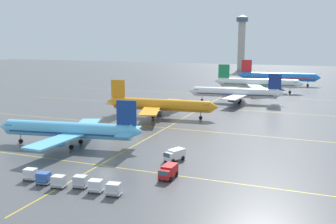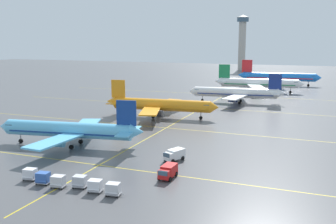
{
  "view_description": "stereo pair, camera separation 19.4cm",
  "coord_description": "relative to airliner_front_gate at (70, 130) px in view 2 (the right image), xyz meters",
  "views": [
    {
      "loc": [
        35.5,
        -59.1,
        21.87
      ],
      "look_at": [
        3.53,
        22.35,
        5.66
      ],
      "focal_mm": 41.61,
      "sensor_mm": 36.0,
      "label": 1
    },
    {
      "loc": [
        35.68,
        -59.02,
        21.87
      ],
      "look_at": [
        3.53,
        22.35,
        5.66
      ],
      "focal_mm": 41.61,
      "sensor_mm": 36.0,
      "label": 2
    }
  ],
  "objects": [
    {
      "name": "ground_plane",
      "position": [
        12.25,
        -6.74,
        -3.45
      ],
      "size": [
        600.0,
        600.0,
        0.0
      ],
      "primitive_type": "plane",
      "color": "#4C4C4F"
    },
    {
      "name": "airliner_front_gate",
      "position": [
        0.0,
        0.0,
        0.0
      ],
      "size": [
        32.44,
        27.67,
        10.1
      ],
      "color": "#5BB7E5",
      "rests_on": "ground"
    },
    {
      "name": "airliner_second_row",
      "position": [
        5.39,
        35.58,
        0.11
      ],
      "size": [
        33.58,
        28.82,
        10.43
      ],
      "color": "orange",
      "rests_on": "ground"
    },
    {
      "name": "airliner_third_row",
      "position": [
        20.51,
        69.11,
        0.16
      ],
      "size": [
        33.99,
        29.18,
        10.56
      ],
      "color": "white",
      "rests_on": "ground"
    },
    {
      "name": "airliner_far_left_stand",
      "position": [
        23.1,
        100.5,
        0.51
      ],
      "size": [
        37.33,
        31.96,
        11.6
      ],
      "color": "white",
      "rests_on": "ground"
    },
    {
      "name": "airliner_far_right_stand",
      "position": [
        28.32,
        129.85,
        0.74
      ],
      "size": [
        39.52,
        33.93,
        12.28
      ],
      "color": "blue",
      "rests_on": "ground"
    },
    {
      "name": "taxiway_markings",
      "position": [
        12.25,
        39.36,
        -3.44
      ],
      "size": [
        138.86,
        141.12,
        0.01
      ],
      "color": "yellow",
      "rests_on": "ground"
    },
    {
      "name": "service_truck_red_van",
      "position": [
        26.03,
        -10.41,
        -2.27
      ],
      "size": [
        2.26,
        4.17,
        2.1
      ],
      "color": "red",
      "rests_on": "ground"
    },
    {
      "name": "service_truck_catering",
      "position": [
        23.72,
        -1.39,
        -2.27
      ],
      "size": [
        3.37,
        4.5,
        2.1
      ],
      "color": "white",
      "rests_on": "ground"
    },
    {
      "name": "baggage_cart_row_leftmost",
      "position": [
        6.01,
        -19.19,
        -2.44
      ],
      "size": [
        2.84,
        1.95,
        1.86
      ],
      "color": "#99999E",
      "rests_on": "ground"
    },
    {
      "name": "baggage_cart_row_second",
      "position": [
        9.09,
        -19.86,
        -2.44
      ],
      "size": [
        2.84,
        1.95,
        1.86
      ],
      "color": "#99999E",
      "rests_on": "ground"
    },
    {
      "name": "baggage_cart_row_middle",
      "position": [
        12.16,
        -20.22,
        -2.44
      ],
      "size": [
        2.84,
        1.95,
        1.86
      ],
      "color": "#99999E",
      "rests_on": "ground"
    },
    {
      "name": "baggage_cart_row_fourth",
      "position": [
        15.24,
        -19.07,
        -2.44
      ],
      "size": [
        2.84,
        1.95,
        1.86
      ],
      "color": "#99999E",
      "rests_on": "ground"
    },
    {
      "name": "baggage_cart_row_fifth",
      "position": [
        18.32,
        -19.75,
        -2.44
      ],
      "size": [
        2.84,
        1.95,
        1.86
      ],
      "color": "#99999E",
      "rests_on": "ground"
    },
    {
      "name": "baggage_cart_row_rightmost",
      "position": [
        21.39,
        -19.9,
        -2.44
      ],
      "size": [
        2.84,
        1.95,
        1.86
      ],
      "color": "#99999E",
      "rests_on": "ground"
    },
    {
      "name": "control_tower",
      "position": [
        -7.61,
        222.12,
        19.56
      ],
      "size": [
        8.82,
        8.82,
        39.85
      ],
      "color": "#ADA89E",
      "rests_on": "ground"
    }
  ]
}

